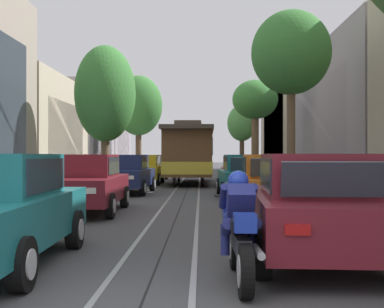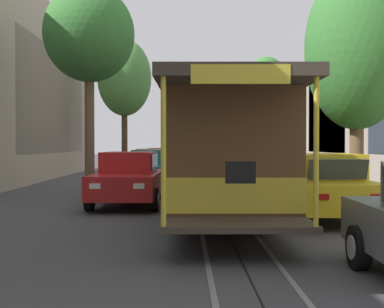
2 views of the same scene
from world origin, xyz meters
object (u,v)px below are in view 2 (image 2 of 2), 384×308
at_px(parked_car_teal_near_left, 235,160).
at_px(motorcycle_with_rider, 182,162).
at_px(parked_car_maroon_near_right, 162,160).
at_px(parked_car_navy_mid_left, 272,171).
at_px(street_tree_kerb_left_near, 267,79).
at_px(parked_car_yellow_fourth_left, 322,186).
at_px(parked_car_red_fourth_right, 129,178).
at_px(street_tree_kerb_left_second, 357,49).
at_px(street_tree_kerb_right_near, 124,78).
at_px(cable_car_trolley, 221,150).
at_px(parked_car_orange_second_right, 153,164).
at_px(parked_car_teal_mid_right, 151,169).
at_px(parked_car_maroon_second_left, 251,164).
at_px(street_tree_kerb_right_second, 89,35).

distance_m(parked_car_teal_near_left, motorcycle_with_rider, 3.54).
bearing_deg(parked_car_maroon_near_right, motorcycle_with_rider, -131.36).
distance_m(parked_car_navy_mid_left, street_tree_kerb_left_near, 13.82).
distance_m(parked_car_teal_near_left, parked_car_yellow_fourth_left, 20.15).
xyz_separation_m(parked_car_red_fourth_right, motorcycle_with_rider, (-1.43, -18.25, -0.15)).
bearing_deg(parked_car_yellow_fourth_left, street_tree_kerb_left_second, -124.20).
xyz_separation_m(street_tree_kerb_left_near, street_tree_kerb_right_near, (8.86, 0.54, -0.03)).
relative_size(parked_car_navy_mid_left, parked_car_red_fourth_right, 1.00).
bearing_deg(motorcycle_with_rider, parked_car_red_fourth_right, 85.51).
relative_size(parked_car_red_fourth_right, motorcycle_with_rider, 2.21).
bearing_deg(street_tree_kerb_left_second, street_tree_kerb_right_near, -62.08).
bearing_deg(parked_car_navy_mid_left, cable_car_trolley, 70.65).
height_order(parked_car_navy_mid_left, parked_car_orange_second_right, same).
bearing_deg(parked_car_maroon_near_right, parked_car_teal_mid_right, 90.35).
relative_size(parked_car_maroon_second_left, parked_car_maroon_near_right, 0.99).
height_order(street_tree_kerb_right_second, motorcycle_with_rider, street_tree_kerb_right_second).
height_order(parked_car_teal_near_left, street_tree_kerb_right_near, street_tree_kerb_right_near).
bearing_deg(street_tree_kerb_right_second, parked_car_teal_mid_right, -134.61).
bearing_deg(parked_car_teal_mid_right, parked_car_red_fourth_right, 87.38).
height_order(parked_car_navy_mid_left, parked_car_maroon_near_right, same).
height_order(parked_car_teal_near_left, parked_car_red_fourth_right, same).
bearing_deg(cable_car_trolley, street_tree_kerb_right_near, -76.44).
bearing_deg(cable_car_trolley, parked_car_teal_mid_right, -75.16).
bearing_deg(parked_car_yellow_fourth_left, parked_car_teal_near_left, -89.59).
height_order(parked_car_maroon_near_right, cable_car_trolley, cable_car_trolley).
distance_m(parked_car_maroon_near_right, street_tree_kerb_right_near, 5.59).
relative_size(parked_car_teal_near_left, street_tree_kerb_left_second, 0.63).
height_order(parked_car_yellow_fourth_left, parked_car_orange_second_right, same).
bearing_deg(parked_car_teal_mid_right, parked_car_orange_second_right, -87.18).
distance_m(parked_car_orange_second_right, motorcycle_with_rider, 7.44).
relative_size(parked_car_yellow_fourth_left, parked_car_red_fourth_right, 1.00).
bearing_deg(parked_car_maroon_near_right, parked_car_teal_near_left, -173.31).
xyz_separation_m(parked_car_maroon_second_left, parked_car_yellow_fourth_left, (0.04, 13.62, 0.00)).
xyz_separation_m(parked_car_teal_near_left, parked_car_orange_second_right, (4.86, 6.43, 0.00)).
xyz_separation_m(parked_car_navy_mid_left, parked_car_yellow_fourth_left, (-0.05, 6.78, 0.00)).
relative_size(parked_car_navy_mid_left, parked_car_teal_mid_right, 1.01).
height_order(cable_car_trolley, motorcycle_with_rider, cable_car_trolley).
bearing_deg(street_tree_kerb_right_near, parked_car_orange_second_right, 111.57).
bearing_deg(parked_car_red_fourth_right, motorcycle_with_rider, -94.49).
distance_m(parked_car_yellow_fourth_left, cable_car_trolley, 2.63).
bearing_deg(street_tree_kerb_left_second, street_tree_kerb_left_near, -90.39).
height_order(parked_car_teal_mid_right, street_tree_kerb_right_second, street_tree_kerb_right_second).
xyz_separation_m(parked_car_yellow_fourth_left, street_tree_kerb_right_second, (6.84, -6.31, 4.99)).
xyz_separation_m(parked_car_red_fourth_right, street_tree_kerb_right_second, (1.84, -3.55, 4.99)).
relative_size(parked_car_maroon_near_right, street_tree_kerb_left_near, 0.61).
distance_m(street_tree_kerb_left_second, motorcycle_with_rider, 19.68).
bearing_deg(street_tree_kerb_left_second, parked_car_red_fourth_right, -2.64).
height_order(parked_car_maroon_second_left, parked_car_maroon_near_right, same).
bearing_deg(street_tree_kerb_left_near, parked_car_navy_mid_left, 81.78).
distance_m(parked_car_maroon_second_left, street_tree_kerb_left_near, 7.96).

